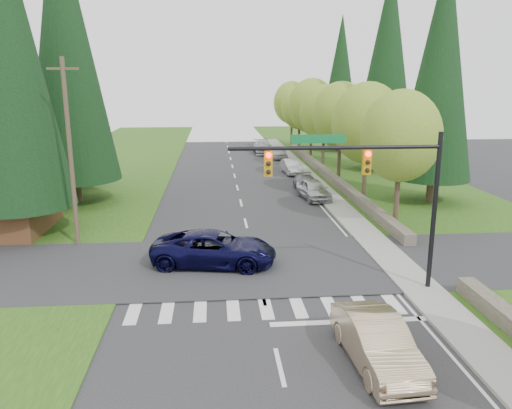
{
  "coord_description": "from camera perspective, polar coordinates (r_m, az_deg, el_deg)",
  "views": [
    {
      "loc": [
        -1.94,
        -14.94,
        8.76
      ],
      "look_at": [
        0.11,
        9.1,
        2.8
      ],
      "focal_mm": 35.0,
      "sensor_mm": 36.0,
      "label": 1
    }
  ],
  "objects": [
    {
      "name": "sidewalk_east",
      "position": [
        38.97,
        8.37,
        0.83
      ],
      "size": [
        1.8,
        80.0,
        0.13
      ],
      "primitive_type": "cube",
      "color": "gray",
      "rests_on": "ground"
    },
    {
      "name": "parked_car_e",
      "position": [
        62.57,
        0.8,
        6.55
      ],
      "size": [
        2.32,
        5.51,
        1.59
      ],
      "primitive_type": "imported",
      "rotation": [
        0.0,
        0.0,
        0.02
      ],
      "color": "#A1A1A6",
      "rests_on": "ground"
    },
    {
      "name": "curb_east",
      "position": [
        38.78,
        7.15,
        0.81
      ],
      "size": [
        0.2,
        80.0,
        0.13
      ],
      "primitive_type": "cube",
      "color": "gray",
      "rests_on": "ground"
    },
    {
      "name": "decid_tree_4",
      "position": [
        58.11,
        6.41,
        11.12
      ],
      "size": [
        5.4,
        5.4,
        9.18
      ],
      "color": "#38281C",
      "rests_on": "ground"
    },
    {
      "name": "conifer_w_e",
      "position": [
        44.63,
        -21.3,
        14.93
      ],
      "size": [
        5.78,
        5.78,
        18.8
      ],
      "color": "#38281C",
      "rests_on": "ground"
    },
    {
      "name": "conifer_e_c",
      "position": [
        64.93,
        9.63,
        14.15
      ],
      "size": [
        5.1,
        5.1,
        16.8
      ],
      "color": "#38281C",
      "rests_on": "ground"
    },
    {
      "name": "decid_tree_2",
      "position": [
        44.43,
        9.67,
        10.02
      ],
      "size": [
        5.0,
        5.0,
        8.82
      ],
      "color": "#38281C",
      "rests_on": "ground"
    },
    {
      "name": "traffic_signal",
      "position": [
        20.79,
        12.91,
        3.06
      ],
      "size": [
        8.7,
        0.37,
        6.8
      ],
      "color": "black",
      "rests_on": "ground"
    },
    {
      "name": "parked_car_a",
      "position": [
        38.3,
        6.6,
        1.72
      ],
      "size": [
        2.34,
        4.64,
        1.51
      ],
      "primitive_type": "imported",
      "rotation": [
        0.0,
        0.0,
        0.13
      ],
      "color": "#B1B1B6",
      "rests_on": "ground"
    },
    {
      "name": "decid_tree_6",
      "position": [
        71.87,
        4.13,
        11.52
      ],
      "size": [
        5.2,
        5.2,
        8.86
      ],
      "color": "#38281C",
      "rests_on": "ground"
    },
    {
      "name": "ground",
      "position": [
        17.43,
        2.28,
        -16.3
      ],
      "size": [
        120.0,
        120.0,
        0.0
      ],
      "primitive_type": "plane",
      "color": "#28282B",
      "rests_on": "ground"
    },
    {
      "name": "utility_pole",
      "position": [
        28.22,
        -20.47,
        5.64
      ],
      "size": [
        1.6,
        0.24,
        10.0
      ],
      "color": "#473828",
      "rests_on": "ground"
    },
    {
      "name": "grass_east",
      "position": [
        38.99,
        17.8,
        0.26
      ],
      "size": [
        14.0,
        110.0,
        0.06
      ],
      "primitive_type": "cube",
      "color": "#204C14",
      "rests_on": "ground"
    },
    {
      "name": "stone_wall_north",
      "position": [
        46.92,
        8.21,
        3.4
      ],
      "size": [
        0.7,
        40.0,
        0.7
      ],
      "primitive_type": "cube",
      "color": "#4C4438",
      "rests_on": "ground"
    },
    {
      "name": "decid_tree_5",
      "position": [
        64.97,
        5.01,
        10.97
      ],
      "size": [
        4.8,
        4.8,
        8.3
      ],
      "color": "#38281C",
      "rests_on": "ground"
    },
    {
      "name": "decid_tree_0",
      "position": [
        31.17,
        16.24,
        7.51
      ],
      "size": [
        4.8,
        4.8,
        8.37
      ],
      "color": "#38281C",
      "rests_on": "ground"
    },
    {
      "name": "parked_car_c",
      "position": [
        48.89,
        4.08,
        4.33
      ],
      "size": [
        1.74,
        4.26,
        1.37
      ],
      "primitive_type": "imported",
      "rotation": [
        0.0,
        0.0,
        0.07
      ],
      "color": "#B8B7BD",
      "rests_on": "ground"
    },
    {
      "name": "conifer_w_c",
      "position": [
        38.37,
        -20.99,
        16.78
      ],
      "size": [
        6.46,
        6.46,
        20.8
      ],
      "color": "#38281C",
      "rests_on": "ground"
    },
    {
      "name": "decid_tree_3",
      "position": [
        51.26,
        7.81,
        10.28
      ],
      "size": [
        5.0,
        5.0,
        8.55
      ],
      "color": "#38281C",
      "rests_on": "ground"
    },
    {
      "name": "cross_street",
      "position": [
        24.63,
        -0.03,
        -6.95
      ],
      "size": [
        120.0,
        8.0,
        0.1
      ],
      "primitive_type": "cube",
      "color": "#28282B",
      "rests_on": "ground"
    },
    {
      "name": "suv_navy",
      "position": [
        24.47,
        -4.8,
        -5.06
      ],
      "size": [
        6.4,
        3.72,
        1.68
      ],
      "primitive_type": "imported",
      "rotation": [
        0.0,
        0.0,
        1.41
      ],
      "color": "black",
      "rests_on": "ground"
    },
    {
      "name": "sedan_champagne",
      "position": [
        16.74,
        13.66,
        -15.02
      ],
      "size": [
        1.97,
        4.84,
        1.56
      ],
      "primitive_type": "imported",
      "rotation": [
        0.0,
        0.0,
        0.07
      ],
      "color": "tan",
      "rests_on": "ground"
    },
    {
      "name": "conifer_e_b",
      "position": [
        51.83,
        14.77,
        15.68
      ],
      "size": [
        6.12,
        6.12,
        19.8
      ],
      "color": "#38281C",
      "rests_on": "ground"
    },
    {
      "name": "parked_car_d",
      "position": [
        58.81,
        2.55,
        6.03
      ],
      "size": [
        1.9,
        4.43,
        1.49
      ],
      "primitive_type": "imported",
      "rotation": [
        0.0,
        0.0,
        0.03
      ],
      "color": "silver",
      "rests_on": "ground"
    },
    {
      "name": "conifer_e_a",
      "position": [
        38.42,
        20.32,
        14.58
      ],
      "size": [
        5.44,
        5.44,
        17.8
      ],
      "color": "#38281C",
      "rests_on": "ground"
    },
    {
      "name": "parked_car_b",
      "position": [
        41.16,
        5.79,
        2.4
      ],
      "size": [
        1.75,
        4.3,
        1.25
      ],
      "primitive_type": "imported",
      "rotation": [
        0.0,
        0.0,
        -0.0
      ],
      "color": "slate",
      "rests_on": "ground"
    },
    {
      "name": "grass_west",
      "position": [
        37.68,
        -21.79,
        -0.54
      ],
      "size": [
        14.0,
        110.0,
        0.06
      ],
      "primitive_type": "cube",
      "color": "#204C14",
      "rests_on": "ground"
    },
    {
      "name": "conifer_w_a",
      "position": [
        31.05,
        -26.87,
        16.2
      ],
      "size": [
        6.12,
        6.12,
        19.8
      ],
      "color": "#38281C",
      "rests_on": "ground"
    },
    {
      "name": "decid_tree_1",
      "position": [
        37.78,
        12.61,
        9.05
      ],
      "size": [
        5.2,
        5.2,
        8.8
      ],
      "color": "#38281C",
      "rests_on": "ground"
    }
  ]
}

